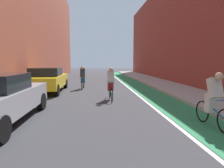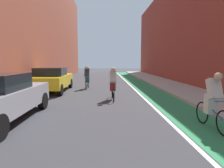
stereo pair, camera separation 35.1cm
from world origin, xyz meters
The scene contains 10 objects.
ground_plane centered at (0.00, 15.66, 0.00)m, with size 86.52×86.52×0.00m, color #38383D.
bike_lane_paint centered at (3.29, 17.66, 0.00)m, with size 1.60×39.33×0.00m, color #2D8451.
lane_divider_stripe centered at (2.39, 17.66, 0.00)m, with size 0.12×39.33×0.00m, color white.
sidewalk_right centered at (5.44, 17.66, 0.07)m, with size 2.69×39.33×0.14m, color #A8A59E.
building_facade_left centered at (-5.89, 17.64, 5.66)m, with size 4.15×39.33×11.32m.
building_facade_right centered at (7.98, 19.66, 4.95)m, with size 2.40×35.33×9.91m, color brown.
parked_sedan_yellow_cab centered at (-3.04, 15.10, 0.79)m, with size 2.02×4.45×1.53m.
cyclist_mid centered at (3.37, 7.91, 0.81)m, with size 0.48×1.72×1.62m.
cyclist_trailing centered at (0.75, 12.29, 0.85)m, with size 0.48×1.74×1.62m.
cyclist_far centered at (-0.90, 16.21, 0.81)m, with size 0.48×1.69×1.60m.
Camera 1 is at (0.01, 2.73, 1.90)m, focal length 30.91 mm.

